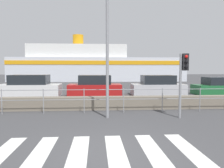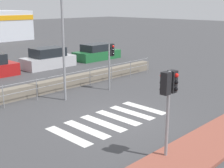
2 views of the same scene
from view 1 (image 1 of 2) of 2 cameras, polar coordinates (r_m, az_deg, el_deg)
The scene contains 11 objects.
ground_plane at distance 5.55m, azimuth -0.34°, elevation -17.11°, with size 160.00×160.00×0.00m, color #424244.
crosswalk at distance 5.54m, azimuth -3.87°, elevation -17.12°, with size 4.95×2.40×0.01m.
seawall at distance 10.85m, azimuth -2.26°, elevation -4.97°, with size 18.04×0.55×0.64m.
harbor_fence at distance 9.93m, azimuth -2.10°, elevation -3.36°, with size 16.27×0.04×1.12m.
traffic_light_far at distance 9.28m, azimuth 18.13°, elevation 3.29°, with size 0.34×0.32×2.62m.
streetlamp at distance 8.91m, azimuth -1.17°, elevation 18.50°, with size 0.32×1.29×6.93m.
ferry_boat at distance 38.01m, azimuth -4.63°, elevation 4.73°, with size 28.69×7.11×7.84m.
parked_car_white at distance 17.38m, azimuth -20.68°, elevation -0.72°, with size 4.49×1.90×1.58m.
parked_car_red at distance 16.65m, azimuth -4.53°, elevation -0.73°, with size 4.00×1.72×1.54m.
parked_car_silver at distance 17.32m, azimuth 11.87°, elevation -0.64°, with size 4.05×1.86×1.53m.
parked_car_green at distance 19.36m, azimuth 26.59°, elevation -0.70°, with size 4.23×1.87×1.37m.
Camera 1 is at (-0.34, -5.17, 1.99)m, focal length 35.00 mm.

